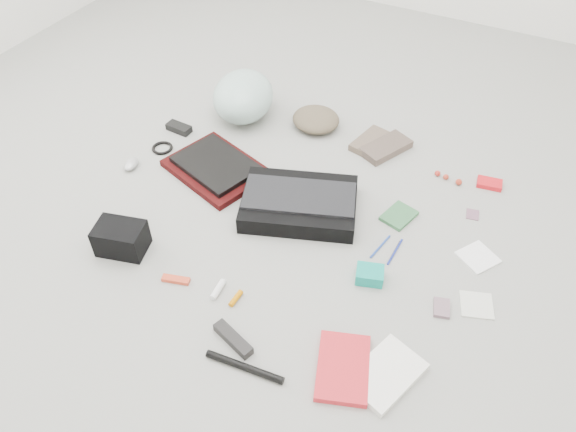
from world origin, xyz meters
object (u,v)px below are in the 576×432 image
at_px(bike_helmet, 243,96).
at_px(camera_bag, 121,238).
at_px(laptop, 216,164).
at_px(messenger_bag, 299,204).
at_px(book_red, 343,368).
at_px(accordion_wallet, 370,275).

bearing_deg(bike_helmet, camera_bag, -106.32).
distance_m(laptop, bike_helmet, 0.43).
bearing_deg(bike_helmet, messenger_bag, -60.22).
bearing_deg(messenger_bag, book_red, -72.58).
bearing_deg(laptop, accordion_wallet, 0.53).
bearing_deg(bike_helmet, book_red, -65.81).
relative_size(messenger_bag, bike_helmet, 1.27).
bearing_deg(accordion_wallet, messenger_bag, 134.69).
height_order(book_red, accordion_wallet, accordion_wallet).
relative_size(laptop, camera_bag, 1.89).
bearing_deg(camera_bag, laptop, 68.18).
bearing_deg(messenger_bag, laptop, 152.83).
bearing_deg(camera_bag, messenger_bag, 29.89).
xyz_separation_m(messenger_bag, book_red, (0.43, -0.56, -0.02)).
bearing_deg(camera_bag, bike_helmet, 77.60).
height_order(laptop, camera_bag, camera_bag).
relative_size(book_red, accordion_wallet, 2.48).
distance_m(laptop, accordion_wallet, 0.83).
xyz_separation_m(book_red, accordion_wallet, (-0.06, 0.37, 0.01)).
xyz_separation_m(laptop, book_red, (0.84, -0.62, -0.03)).
bearing_deg(accordion_wallet, bike_helmet, 126.11).
xyz_separation_m(laptop, bike_helmet, (-0.10, 0.41, 0.07)).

